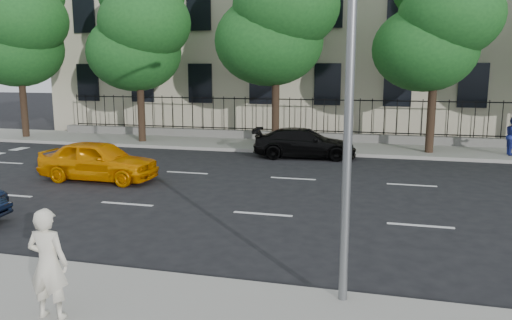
# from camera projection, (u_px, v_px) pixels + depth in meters

# --- Properties ---
(ground) EXTENTS (120.00, 120.00, 0.00)m
(ground) POSITION_uv_depth(u_px,v_px,m) (236.00, 246.00, 10.89)
(ground) COLOR black
(ground) RESTS_ON ground
(far_sidewalk) EXTENTS (60.00, 4.00, 0.15)m
(far_sidewalk) POSITION_uv_depth(u_px,v_px,m) (319.00, 147.00, 24.21)
(far_sidewalk) COLOR gray
(far_sidewalk) RESTS_ON ground
(lane_markings) EXTENTS (49.60, 4.62, 0.01)m
(lane_markings) POSITION_uv_depth(u_px,v_px,m) (280.00, 194.00, 15.41)
(lane_markings) COLOR silver
(lane_markings) RESTS_ON ground
(iron_fence) EXTENTS (30.00, 0.50, 2.20)m
(iron_fence) POSITION_uv_depth(u_px,v_px,m) (324.00, 131.00, 25.72)
(iron_fence) COLOR slate
(iron_fence) RESTS_ON far_sidewalk
(tree_a) EXTENTS (5.71, 5.31, 9.39)m
(tree_a) POSITION_uv_depth(u_px,v_px,m) (20.00, 24.00, 26.44)
(tree_a) COLOR #382619
(tree_a) RESTS_ON far_sidewalk
(tree_b) EXTENTS (5.53, 5.12, 8.97)m
(tree_b) POSITION_uv_depth(u_px,v_px,m) (140.00, 27.00, 24.77)
(tree_b) COLOR #382619
(tree_b) RESTS_ON far_sidewalk
(tree_c) EXTENTS (5.89, 5.50, 9.80)m
(tree_c) POSITION_uv_depth(u_px,v_px,m) (278.00, 11.00, 22.94)
(tree_c) COLOR #382619
(tree_c) RESTS_ON far_sidewalk
(tree_d) EXTENTS (5.34, 4.94, 8.84)m
(tree_d) POSITION_uv_depth(u_px,v_px,m) (438.00, 21.00, 21.32)
(tree_d) COLOR #382619
(tree_d) RESTS_ON far_sidewalk
(yellow_taxi) EXTENTS (4.12, 1.69, 1.40)m
(yellow_taxi) POSITION_uv_depth(u_px,v_px,m) (99.00, 161.00, 17.16)
(yellow_taxi) COLOR orange
(yellow_taxi) RESTS_ON ground
(black_sedan) EXTENTS (4.58, 2.22, 1.28)m
(black_sedan) POSITION_uv_depth(u_px,v_px,m) (304.00, 143.00, 21.59)
(black_sedan) COLOR black
(black_sedan) RESTS_ON ground
(woman_near) EXTENTS (0.64, 0.44, 1.69)m
(woman_near) POSITION_uv_depth(u_px,v_px,m) (48.00, 264.00, 7.31)
(woman_near) COLOR silver
(woman_near) RESTS_ON near_sidewalk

